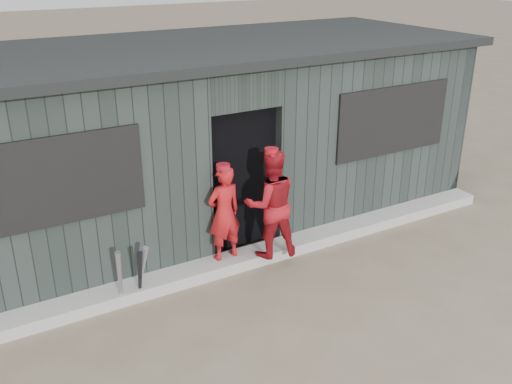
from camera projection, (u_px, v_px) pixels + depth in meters
ground at (340, 333)px, 6.15m from camera, size 80.00×80.00×0.00m
curb at (255, 256)px, 7.57m from camera, size 8.00×0.36×0.15m
bat_left at (142, 272)px, 6.63m from camera, size 0.17×0.30×0.73m
bat_mid at (120, 278)px, 6.50m from camera, size 0.09×0.16×0.72m
bat_right at (140, 275)px, 6.56m from camera, size 0.11×0.31×0.72m
player_red_left at (224, 213)px, 7.14m from camera, size 0.48×0.33×1.25m
player_red_right at (271, 204)px, 7.19m from camera, size 0.80×0.68×1.43m
player_grey_back at (254, 202)px, 7.96m from camera, size 0.57×0.38×1.14m
dugout at (198, 135)px, 8.44m from camera, size 8.30×3.30×2.62m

